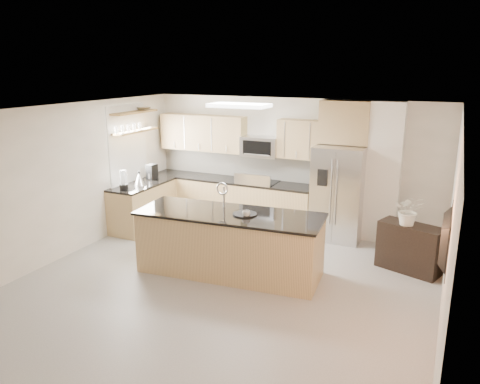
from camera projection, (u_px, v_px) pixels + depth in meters
The scene contains 27 objects.
floor at pixel (218, 290), 6.91m from camera, with size 6.50×6.50×0.00m, color #A6A29E.
ceiling at pixel (216, 112), 6.23m from camera, with size 6.00×6.50×0.02m, color white.
wall_back at pixel (292, 163), 9.42m from camera, with size 6.00×0.02×2.60m, color beige.
wall_front at pixel (29, 312), 3.72m from camera, with size 6.00×0.02×2.60m, color beige.
wall_left at pixel (58, 184), 7.78m from camera, with size 0.02×6.50×2.60m, color beige.
wall_right at pixel (449, 237), 5.35m from camera, with size 0.02×6.50×2.60m, color beige.
back_counter at pixel (230, 200), 9.85m from camera, with size 3.55×0.66×1.44m.
left_counter at pixel (143, 205), 9.49m from camera, with size 0.66×1.50×0.92m.
range at pixel (258, 203), 9.59m from camera, with size 0.76×0.64×1.14m.
upper_cabinets at pixel (230, 135), 9.66m from camera, with size 3.50×0.33×0.75m.
microwave at pixel (261, 147), 9.39m from camera, with size 0.76×0.40×0.40m.
refrigerator at pixel (338, 193), 8.76m from camera, with size 0.92×0.78×1.78m.
partition_column at pixel (384, 173), 8.55m from camera, with size 0.60×0.30×2.60m, color white.
window at pixel (127, 146), 9.30m from camera, with size 0.04×1.15×1.65m.
shelf_lower at pixel (135, 131), 9.26m from camera, with size 0.30×1.20×0.04m, color olive.
shelf_upper at pixel (134, 112), 9.17m from camera, with size 0.30×1.20×0.04m, color olive.
ceiling_fixture at pixel (239, 105), 7.80m from camera, with size 1.00×0.50×0.06m, color white.
island at pixel (230, 243), 7.36m from camera, with size 2.97×1.29×1.42m.
credenza at pixel (410, 248), 7.46m from camera, with size 0.97×0.41×0.78m, color black.
cup at pixel (246, 214), 7.04m from camera, with size 0.12×0.12×0.10m, color silver.
platter at pixel (245, 214), 7.14m from camera, with size 0.37×0.37×0.02m, color black.
blender at pixel (124, 181), 8.84m from camera, with size 0.16×0.16×0.38m.
kettle at pixel (139, 179), 9.20m from camera, with size 0.23×0.23×0.28m.
coffee_maker at pixel (152, 172), 9.68m from camera, with size 0.19×0.22×0.31m.
bowl at pixel (144, 108), 9.45m from camera, with size 0.33×0.33×0.08m, color silver.
flower_vase at pixel (410, 203), 7.25m from camera, with size 0.66×0.57×0.73m, color silver.
television at pixel (441, 237), 5.20m from camera, with size 1.08×0.14×0.62m, color black.
Camera 1 is at (2.93, -5.58, 3.19)m, focal length 35.00 mm.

